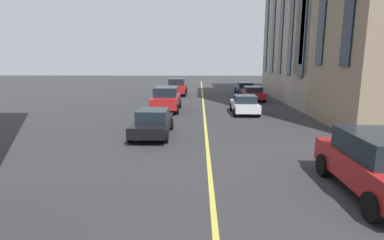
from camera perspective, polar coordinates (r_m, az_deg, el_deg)
lane_centre_line at (r=15.98m, az=2.71°, el=-3.27°), size 80.00×0.16×0.01m
car_black_far at (r=16.43m, az=-7.36°, el=-0.44°), size 4.40×1.95×1.37m
car_blue_near at (r=36.09m, az=9.80°, el=5.87°), size 4.40×1.95×1.37m
car_red_mid at (r=30.88m, az=11.23°, el=4.92°), size 4.40×1.95×1.37m
car_white_parked_b at (r=23.11m, az=9.76°, el=2.88°), size 3.90×1.89×1.40m
car_red_trailing at (r=24.14m, az=-4.82°, el=4.00°), size 4.70×2.14×1.88m
car_red_oncoming at (r=10.66m, az=31.31°, el=-7.04°), size 4.70×2.14×1.88m
car_red_parked_a at (r=34.74m, az=-2.79°, el=6.25°), size 4.70×2.14×1.88m
building_right_far at (r=33.43m, az=24.60°, el=19.41°), size 16.25×9.19×18.59m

